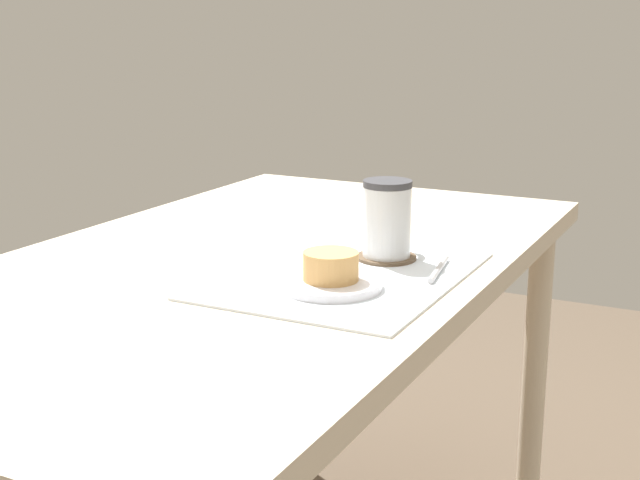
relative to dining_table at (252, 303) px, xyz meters
The scene contains 7 objects.
dining_table is the anchor object (origin of this frame).
placemat 0.19m from the dining_table, 96.45° to the right, with size 0.42×0.32×0.00m, color white.
pastry_plate 0.22m from the dining_table, 116.61° to the right, with size 0.14×0.14×0.01m, color white.
pastry 0.23m from the dining_table, 116.61° to the right, with size 0.08×0.08×0.04m, color #E0A860.
coffee_coaster 0.23m from the dining_table, 66.81° to the right, with size 0.09×0.09×0.01m, color brown.
coffee_mug 0.25m from the dining_table, 66.20° to the right, with size 0.11×0.07×0.12m.
teaspoon 0.31m from the dining_table, 79.99° to the right, with size 0.01×0.01×0.13m, color silver.
Camera 1 is at (-1.15, -0.70, 1.07)m, focal length 50.00 mm.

